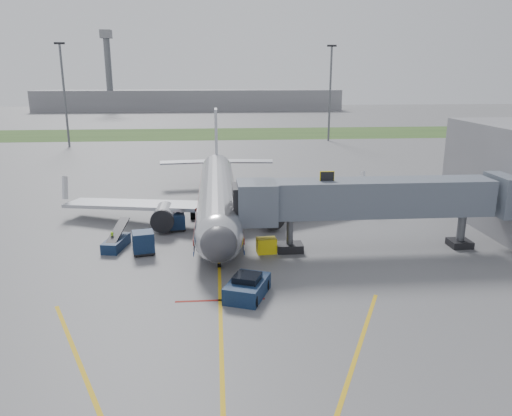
{
  "coord_description": "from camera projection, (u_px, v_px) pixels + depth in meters",
  "views": [
    {
      "loc": [
        -0.07,
        -34.63,
        14.72
      ],
      "look_at": [
        3.34,
        7.53,
        3.2
      ],
      "focal_mm": 35.0,
      "sensor_mm": 36.0,
      "label": 1
    }
  ],
  "objects": [
    {
      "name": "airliner",
      "position": [
        218.0,
        194.0,
        51.15
      ],
      "size": [
        32.1,
        35.67,
        10.25
      ],
      "color": "silver",
      "rests_on": "ground"
    },
    {
      "name": "ground_power_cart",
      "position": [
        266.0,
        246.0,
        41.95
      ],
      "size": [
        1.71,
        1.22,
        1.3
      ],
      "color": "yellow",
      "rests_on": "ground"
    },
    {
      "name": "baggage_cart_b",
      "position": [
        143.0,
        243.0,
        41.66
      ],
      "size": [
        2.11,
        2.11,
        1.91
      ],
      "color": "#0C1D35",
      "rests_on": "ground"
    },
    {
      "name": "belt_loader",
      "position": [
        116.0,
        242.0,
        43.1
      ],
      "size": [
        2.02,
        4.42,
        2.09
      ],
      "color": "#0C1D35",
      "rests_on": "ground"
    },
    {
      "name": "light_mast_right",
      "position": [
        330.0,
        91.0,
        108.42
      ],
      "size": [
        2.0,
        0.44,
        20.4
      ],
      "color": "#595B60",
      "rests_on": "ground"
    },
    {
      "name": "jet_bridge",
      "position": [
        371.0,
        199.0,
        41.82
      ],
      "size": [
        25.3,
        4.0,
        6.9
      ],
      "color": "slate",
      "rests_on": "ground"
    },
    {
      "name": "baggage_cart_c",
      "position": [
        177.0,
        222.0,
        47.9
      ],
      "size": [
        1.68,
        1.68,
        1.58
      ],
      "color": "#0C1D35",
      "rests_on": "ground"
    },
    {
      "name": "grass_strip",
      "position": [
        216.0,
        134.0,
        123.73
      ],
      "size": [
        300.0,
        25.0,
        0.01
      ],
      "primitive_type": "cube",
      "color": "#2D4C1E",
      "rests_on": "ground"
    },
    {
      "name": "control_tower",
      "position": [
        108.0,
        65.0,
        188.2
      ],
      "size": [
        4.0,
        4.0,
        30.0
      ],
      "color": "#595B60",
      "rests_on": "ground"
    },
    {
      "name": "ramp_worker",
      "position": [
        113.0,
        240.0,
        42.84
      ],
      "size": [
        0.65,
        0.54,
        1.53
      ],
      "primitive_type": "imported",
      "rotation": [
        0.0,
        0.0,
        0.35
      ],
      "color": "#9FEE1C",
      "rests_on": "ground"
    },
    {
      "name": "ground",
      "position": [
        220.0,
        277.0,
        37.18
      ],
      "size": [
        400.0,
        400.0,
        0.0
      ],
      "primitive_type": "plane",
      "color": "#565659",
      "rests_on": "ground"
    },
    {
      "name": "distant_terminal",
      "position": [
        190.0,
        100.0,
        198.84
      ],
      "size": [
        120.0,
        14.0,
        8.0
      ],
      "primitive_type": "cube",
      "color": "slate",
      "rests_on": "ground"
    },
    {
      "name": "apron_markings",
      "position": [
        221.0,
        325.0,
        30.06
      ],
      "size": [
        21.52,
        50.0,
        0.01
      ],
      "color": "gold",
      "rests_on": "ground"
    },
    {
      "name": "pushback_tug",
      "position": [
        247.0,
        287.0,
        33.79
      ],
      "size": [
        3.52,
        4.34,
        1.57
      ],
      "color": "#0C1D35",
      "rests_on": "ground"
    },
    {
      "name": "baggage_cart_a",
      "position": [
        170.0,
        211.0,
        51.59
      ],
      "size": [
        2.08,
        2.08,
        1.79
      ],
      "color": "#0C1D35",
      "rests_on": "ground"
    },
    {
      "name": "light_mast_left",
      "position": [
        64.0,
        93.0,
        99.34
      ],
      "size": [
        2.0,
        0.44,
        20.4
      ],
      "color": "#595B60",
      "rests_on": "ground"
    }
  ]
}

